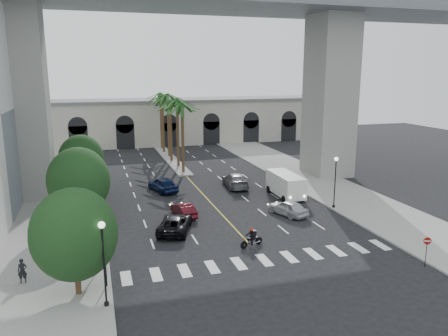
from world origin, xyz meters
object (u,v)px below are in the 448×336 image
(lamp_post_right, at_px, (335,178))
(lamp_post_left_near, at_px, (104,257))
(motorcycle_rider, at_px, (252,238))
(do_not_enter_sign, at_px, (427,245))
(traffic_signal_far, at_px, (103,230))
(pedestrian_a, at_px, (22,271))
(car_b, at_px, (184,210))
(car_a, at_px, (288,208))
(car_d, at_px, (235,180))
(traffic_signal_near, at_px, (105,251))
(car_c, at_px, (175,223))
(pedestrian_b, at_px, (79,238))
(car_e, at_px, (163,184))
(lamp_post_left_far, at_px, (97,175))
(cargo_van, at_px, (286,184))

(lamp_post_right, bearing_deg, lamp_post_left_near, -150.31)
(motorcycle_rider, distance_m, do_not_enter_sign, 12.67)
(traffic_signal_far, relative_size, pedestrian_a, 2.23)
(car_b, relative_size, pedestrian_a, 2.45)
(car_a, xyz_separation_m, car_d, (-1.57, 11.47, 0.11))
(traffic_signal_near, relative_size, car_c, 0.69)
(pedestrian_b, bearing_deg, car_d, 53.66)
(car_b, bearing_deg, motorcycle_rider, 103.95)
(car_d, distance_m, car_e, 8.68)
(lamp_post_left_far, xyz_separation_m, car_e, (7.25, 3.55, -2.37))
(lamp_post_right, bearing_deg, car_d, 122.12)
(lamp_post_left_near, height_order, car_d, lamp_post_left_near)
(lamp_post_left_far, relative_size, lamp_post_right, 1.00)
(motorcycle_rider, bearing_deg, car_c, 117.54)
(car_d, bearing_deg, cargo_van, 130.91)
(lamp_post_left_far, xyz_separation_m, motorcycle_rider, (11.44, -14.80, -2.52))
(lamp_post_left_near, height_order, car_a, lamp_post_left_near)
(car_b, xyz_separation_m, car_d, (8.18, 8.95, 0.19))
(traffic_signal_near, xyz_separation_m, car_e, (7.15, 22.05, -1.66))
(lamp_post_left_far, bearing_deg, pedestrian_a, -107.15)
(traffic_signal_near, bearing_deg, traffic_signal_far, 90.00)
(traffic_signal_far, xyz_separation_m, pedestrian_a, (-5.18, -1.98, -1.54))
(car_b, height_order, car_e, car_e)
(motorcycle_rider, xyz_separation_m, car_e, (-4.19, 18.35, 0.15))
(traffic_signal_near, distance_m, do_not_enter_sign, 22.08)
(cargo_van, distance_m, pedestrian_a, 28.56)
(car_c, xyz_separation_m, cargo_van, (13.74, 7.10, 0.71))
(lamp_post_left_near, bearing_deg, traffic_signal_far, 89.12)
(lamp_post_left_near, xyz_separation_m, pedestrian_a, (-5.08, 4.52, -2.25))
(car_a, height_order, car_c, same)
(traffic_signal_far, bearing_deg, car_c, 38.05)
(traffic_signal_near, bearing_deg, car_b, 58.64)
(traffic_signal_far, distance_m, car_a, 18.48)
(car_c, xyz_separation_m, pedestrian_b, (-7.85, -1.93, 0.33))
(traffic_signal_near, xyz_separation_m, pedestrian_b, (-1.78, 6.82, -1.45))
(lamp_post_left_far, relative_size, pedestrian_b, 2.92)
(pedestrian_b, height_order, do_not_enter_sign, do_not_enter_sign)
(traffic_signal_near, height_order, car_a, traffic_signal_near)
(lamp_post_left_near, bearing_deg, motorcycle_rider, 28.46)
(car_d, relative_size, car_e, 1.17)
(motorcycle_rider, xyz_separation_m, cargo_van, (8.46, 12.15, 0.75))
(lamp_post_right, relative_size, car_b, 1.33)
(car_d, relative_size, do_not_enter_sign, 2.60)
(cargo_van, relative_size, pedestrian_a, 3.74)
(pedestrian_a, height_order, do_not_enter_sign, do_not_enter_sign)
(do_not_enter_sign, bearing_deg, car_d, 126.25)
(lamp_post_left_near, height_order, traffic_signal_near, lamp_post_left_near)
(cargo_van, bearing_deg, car_a, -111.85)
(cargo_van, bearing_deg, lamp_post_left_far, 173.07)
(do_not_enter_sign, bearing_deg, traffic_signal_far, -176.03)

